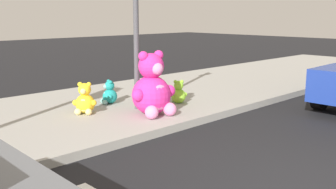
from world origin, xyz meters
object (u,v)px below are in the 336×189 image
Objects in this scene: plush_yellow at (85,101)px; sign_pole at (136,26)px; plush_pink_large at (152,89)px; plush_lime at (179,94)px; plush_teal at (109,94)px.

sign_pole is at bearing -22.46° from plush_yellow.
plush_pink_large reaches higher than plush_lime.
sign_pole reaches higher than plush_yellow.
sign_pole reaches higher than plush_teal.
plush_yellow reaches higher than plush_teal.
plush_teal reaches higher than plush_lime.
plush_pink_large is at bearing -99.82° from sign_pole.
sign_pole is 6.09× the size of plush_teal.
plush_lime is at bearing -17.69° from plush_yellow.
plush_teal is 1.53m from plush_lime.
plush_pink_large is 1.37m from plush_yellow.
plush_pink_large is 1.99× the size of plush_yellow.
plush_yellow is 0.94m from plush_teal.
plush_pink_large is 2.41× the size of plush_lime.
plush_yellow is at bearing 131.95° from plush_pink_large.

